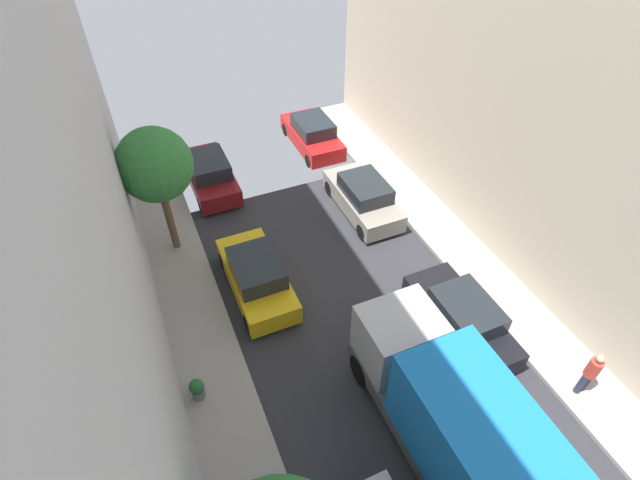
{
  "coord_description": "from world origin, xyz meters",
  "views": [
    {
      "loc": [
        -5.21,
        -0.55,
        12.97
      ],
      "look_at": [
        0.13,
        11.79,
        0.5
      ],
      "focal_mm": 27.19,
      "sensor_mm": 36.0,
      "label": 1
    }
  ],
  "objects_px": {
    "parked_car_right_2": "(461,318)",
    "parked_car_right_4": "(312,134)",
    "parked_car_left_4": "(257,276)",
    "pedestrian": "(591,372)",
    "delivery_truck": "(453,419)",
    "street_tree_2": "(155,166)",
    "parked_car_left_5": "(210,174)",
    "potted_plant_1": "(197,389)",
    "parked_car_right_3": "(363,197)"
  },
  "relations": [
    {
      "from": "parked_car_right_2",
      "to": "parked_car_right_4",
      "type": "xyz_separation_m",
      "value": [
        0.0,
        12.24,
        0.0
      ]
    },
    {
      "from": "parked_car_left_4",
      "to": "delivery_truck",
      "type": "relative_size",
      "value": 0.64
    },
    {
      "from": "parked_car_right_4",
      "to": "delivery_truck",
      "type": "distance_m",
      "value": 15.58
    },
    {
      "from": "street_tree_2",
      "to": "potted_plant_1",
      "type": "xyz_separation_m",
      "value": [
        -0.66,
        -6.58,
        -3.3
      ]
    },
    {
      "from": "street_tree_2",
      "to": "parked_car_right_2",
      "type": "bearing_deg",
      "value": -44.95
    },
    {
      "from": "parked_car_right_2",
      "to": "street_tree_2",
      "type": "xyz_separation_m",
      "value": [
        -7.6,
        7.59,
        3.11
      ]
    },
    {
      "from": "pedestrian",
      "to": "delivery_truck",
      "type": "bearing_deg",
      "value": 178.25
    },
    {
      "from": "parked_car_right_2",
      "to": "street_tree_2",
      "type": "relative_size",
      "value": 0.84
    },
    {
      "from": "parked_car_left_4",
      "to": "parked_car_left_5",
      "type": "height_order",
      "value": "same"
    },
    {
      "from": "parked_car_right_2",
      "to": "pedestrian",
      "type": "xyz_separation_m",
      "value": [
        1.97,
        -3.21,
        0.35
      ]
    },
    {
      "from": "parked_car_left_4",
      "to": "street_tree_2",
      "type": "relative_size",
      "value": 0.84
    },
    {
      "from": "parked_car_right_2",
      "to": "delivery_truck",
      "type": "bearing_deg",
      "value": -131.34
    },
    {
      "from": "parked_car_left_5",
      "to": "potted_plant_1",
      "type": "height_order",
      "value": "parked_car_left_5"
    },
    {
      "from": "parked_car_left_5",
      "to": "parked_car_right_2",
      "type": "distance_m",
      "value": 12.21
    },
    {
      "from": "parked_car_right_4",
      "to": "pedestrian",
      "type": "xyz_separation_m",
      "value": [
        1.97,
        -15.45,
        0.35
      ]
    },
    {
      "from": "parked_car_left_5",
      "to": "parked_car_left_4",
      "type": "bearing_deg",
      "value": -90.0
    },
    {
      "from": "parked_car_left_5",
      "to": "potted_plant_1",
      "type": "relative_size",
      "value": 5.86
    },
    {
      "from": "potted_plant_1",
      "to": "delivery_truck",
      "type": "bearing_deg",
      "value": -36.25
    },
    {
      "from": "parked_car_left_5",
      "to": "parked_car_right_2",
      "type": "xyz_separation_m",
      "value": [
        5.4,
        -10.96,
        0.0
      ]
    },
    {
      "from": "parked_car_right_3",
      "to": "pedestrian",
      "type": "xyz_separation_m",
      "value": [
        1.97,
        -10.03,
        0.35
      ]
    },
    {
      "from": "delivery_truck",
      "to": "potted_plant_1",
      "type": "xyz_separation_m",
      "value": [
        -5.56,
        4.08,
        -1.26
      ]
    },
    {
      "from": "delivery_truck",
      "to": "potted_plant_1",
      "type": "distance_m",
      "value": 7.01
    },
    {
      "from": "parked_car_right_3",
      "to": "street_tree_2",
      "type": "bearing_deg",
      "value": 174.18
    },
    {
      "from": "parked_car_left_4",
      "to": "parked_car_left_5",
      "type": "relative_size",
      "value": 1.0
    },
    {
      "from": "delivery_truck",
      "to": "street_tree_2",
      "type": "xyz_separation_m",
      "value": [
        -4.9,
        10.66,
        2.05
      ]
    },
    {
      "from": "parked_car_right_4",
      "to": "pedestrian",
      "type": "bearing_deg",
      "value": -82.75
    },
    {
      "from": "pedestrian",
      "to": "parked_car_right_3",
      "type": "bearing_deg",
      "value": 101.1
    },
    {
      "from": "delivery_truck",
      "to": "potted_plant_1",
      "type": "relative_size",
      "value": 9.2
    },
    {
      "from": "parked_car_right_3",
      "to": "parked_car_right_2",
      "type": "bearing_deg",
      "value": -90.0
    },
    {
      "from": "parked_car_right_3",
      "to": "potted_plant_1",
      "type": "height_order",
      "value": "parked_car_right_3"
    },
    {
      "from": "parked_car_right_3",
      "to": "street_tree_2",
      "type": "relative_size",
      "value": 0.84
    },
    {
      "from": "parked_car_right_2",
      "to": "potted_plant_1",
      "type": "bearing_deg",
      "value": 173.05
    },
    {
      "from": "parked_car_right_2",
      "to": "parked_car_right_4",
      "type": "height_order",
      "value": "same"
    },
    {
      "from": "pedestrian",
      "to": "parked_car_right_2",
      "type": "bearing_deg",
      "value": 121.48
    },
    {
      "from": "parked_car_right_4",
      "to": "delivery_truck",
      "type": "xyz_separation_m",
      "value": [
        -2.7,
        -15.31,
        1.07
      ]
    },
    {
      "from": "parked_car_right_2",
      "to": "potted_plant_1",
      "type": "distance_m",
      "value": 8.32
    },
    {
      "from": "pedestrian",
      "to": "potted_plant_1",
      "type": "xyz_separation_m",
      "value": [
        -10.23,
        4.22,
        -0.54
      ]
    },
    {
      "from": "parked_car_right_4",
      "to": "street_tree_2",
      "type": "distance_m",
      "value": 9.44
    },
    {
      "from": "parked_car_left_5",
      "to": "parked_car_right_3",
      "type": "relative_size",
      "value": 1.0
    },
    {
      "from": "delivery_truck",
      "to": "street_tree_2",
      "type": "distance_m",
      "value": 11.91
    },
    {
      "from": "delivery_truck",
      "to": "pedestrian",
      "type": "relative_size",
      "value": 3.84
    },
    {
      "from": "parked_car_left_4",
      "to": "potted_plant_1",
      "type": "distance_m",
      "value": 4.37
    },
    {
      "from": "parked_car_right_2",
      "to": "potted_plant_1",
      "type": "relative_size",
      "value": 5.86
    },
    {
      "from": "pedestrian",
      "to": "street_tree_2",
      "type": "height_order",
      "value": "street_tree_2"
    },
    {
      "from": "delivery_truck",
      "to": "pedestrian",
      "type": "distance_m",
      "value": 4.72
    },
    {
      "from": "parked_car_left_4",
      "to": "pedestrian",
      "type": "height_order",
      "value": "pedestrian"
    },
    {
      "from": "parked_car_left_4",
      "to": "parked_car_left_5",
      "type": "bearing_deg",
      "value": 90.0
    },
    {
      "from": "parked_car_left_5",
      "to": "pedestrian",
      "type": "bearing_deg",
      "value": -62.53
    },
    {
      "from": "parked_car_right_4",
      "to": "potted_plant_1",
      "type": "xyz_separation_m",
      "value": [
        -8.26,
        -11.23,
        -0.19
      ]
    },
    {
      "from": "parked_car_left_4",
      "to": "pedestrian",
      "type": "bearing_deg",
      "value": -45.6
    }
  ]
}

